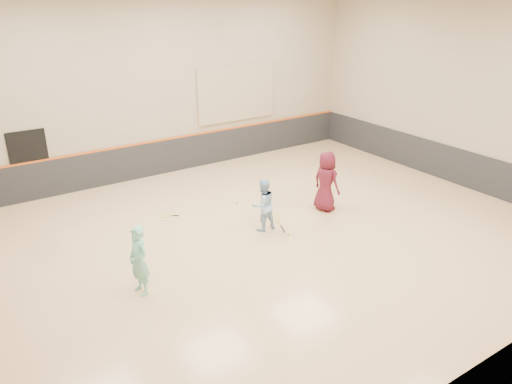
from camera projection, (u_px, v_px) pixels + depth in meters
room at (266, 209)px, 12.84m from camera, size 15.04×12.04×6.22m
wainscot_back at (169, 156)px, 17.51m from camera, size 14.90×0.04×1.20m
wainscot_right at (449, 164)px, 16.75m from camera, size 0.04×11.90×1.20m
accent_stripe at (168, 139)px, 17.26m from camera, size 14.90×0.03×0.06m
acoustic_panel at (237, 93)px, 18.20m from camera, size 3.20×0.08×2.00m
doorway at (31, 166)px, 15.01m from camera, size 1.10×0.05×2.20m
girl at (139, 261)px, 10.46m from camera, size 0.46×0.62×1.57m
instructor at (263, 205)px, 13.27m from camera, size 0.71×0.55×1.45m
young_man at (326, 181)px, 14.42m from camera, size 0.70×0.95×1.78m
held_racket at (278, 219)px, 13.18m from camera, size 0.36×0.36×0.63m
spare_racket at (166, 215)px, 14.32m from camera, size 0.61×0.61×0.03m
ball_under_racket at (288, 234)px, 13.20m from camera, size 0.07×0.07×0.07m
ball_in_hand at (334, 171)px, 14.38m from camera, size 0.07×0.07×0.07m
ball_beside_spare at (237, 203)px, 15.12m from camera, size 0.07×0.07×0.07m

